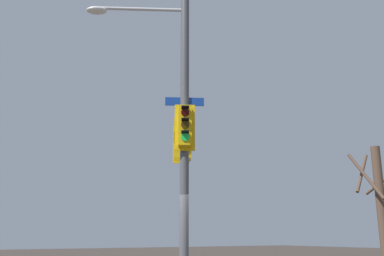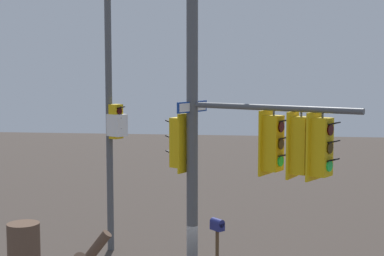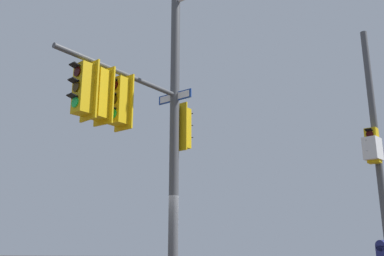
# 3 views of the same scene
# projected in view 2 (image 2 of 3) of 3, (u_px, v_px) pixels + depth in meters

# --- Properties ---
(main_signal_pole_assembly) EXTENTS (3.99, 4.48, 8.58)m
(main_signal_pole_assembly) POSITION_uv_depth(u_px,v_px,m) (232.00, 133.00, 12.17)
(main_signal_pole_assembly) COLOR #4C4F54
(main_signal_pole_assembly) RESTS_ON ground
(secondary_pole_assembly) EXTENTS (0.77, 0.66, 8.30)m
(secondary_pole_assembly) POSITION_uv_depth(u_px,v_px,m) (112.00, 124.00, 18.70)
(secondary_pole_assembly) COLOR #4C4F54
(secondary_pole_assembly) RESTS_ON ground
(mailbox) EXTENTS (0.48, 0.48, 1.41)m
(mailbox) POSITION_uv_depth(u_px,v_px,m) (217.00, 228.00, 17.72)
(mailbox) COLOR #4C3823
(mailbox) RESTS_ON ground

